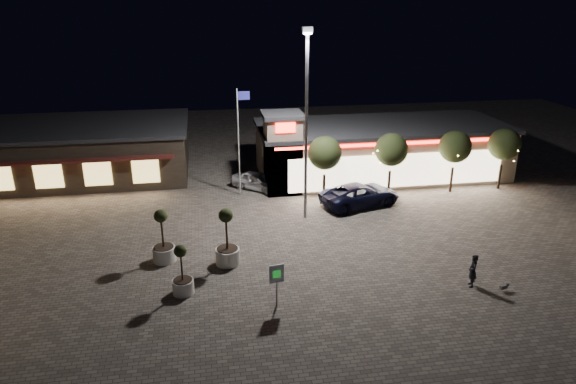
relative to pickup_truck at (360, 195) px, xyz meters
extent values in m
plane|color=#6E6259|center=(-6.30, -9.47, -0.81)|extent=(90.00, 90.00, 0.00)
cube|color=tan|center=(3.70, 6.53, 1.19)|extent=(20.00, 8.00, 4.00)
cube|color=#262628|center=(3.70, 6.53, 3.34)|extent=(20.40, 8.40, 0.30)
cube|color=#FFE7BF|center=(3.70, 2.48, 0.79)|extent=(17.00, 0.12, 2.60)
cube|color=#FF2214|center=(3.70, 2.45, 2.94)|extent=(19.00, 0.10, 0.18)
cube|color=tan|center=(-5.00, 3.83, 2.09)|extent=(2.60, 2.60, 5.80)
cube|color=#262628|center=(-5.00, 3.83, 5.14)|extent=(3.00, 3.00, 0.30)
cube|color=#FF2214|center=(-5.00, 2.48, 4.49)|extent=(1.40, 0.10, 0.70)
cube|color=#382D23|center=(-20.30, 10.53, 1.19)|extent=(16.00, 10.00, 4.00)
cube|color=#262628|center=(-20.30, 10.53, 3.34)|extent=(16.40, 10.40, 0.30)
cube|color=#591E19|center=(-20.30, 5.13, 1.99)|extent=(14.40, 0.80, 0.15)
cube|color=#F5CE6E|center=(-22.30, 5.48, 0.79)|extent=(2.00, 0.12, 1.80)
cube|color=#F5CE6E|center=(-18.80, 5.48, 0.79)|extent=(2.00, 0.12, 1.80)
cube|color=#F5CE6E|center=(-15.30, 5.48, 0.79)|extent=(2.00, 0.12, 1.80)
cylinder|color=gray|center=(-4.30, -1.47, 5.19)|extent=(0.20, 0.20, 12.00)
cube|color=gray|center=(-4.30, -1.47, 11.39)|extent=(0.60, 0.40, 0.35)
cube|color=white|center=(-4.30, -1.47, 11.19)|extent=(0.45, 0.30, 0.08)
cylinder|color=white|center=(-8.30, 3.53, 3.19)|extent=(0.10, 0.10, 8.00)
cube|color=navy|center=(-7.85, 3.53, 6.69)|extent=(0.90, 0.04, 0.60)
cylinder|color=#332319|center=(-2.30, 1.53, 0.15)|extent=(0.20, 0.20, 1.92)
sphere|color=#2D3819|center=(-2.30, 1.53, 2.76)|extent=(2.42, 2.42, 2.42)
cylinder|color=#332319|center=(2.70, 1.53, 0.15)|extent=(0.20, 0.20, 1.92)
sphere|color=#2D3819|center=(2.70, 1.53, 2.76)|extent=(2.42, 2.42, 2.42)
cylinder|color=#332319|center=(7.70, 1.53, 0.15)|extent=(0.20, 0.20, 1.92)
sphere|color=#2D3819|center=(7.70, 1.53, 2.76)|extent=(2.42, 2.42, 2.42)
cylinder|color=#332319|center=(11.70, 1.53, 0.15)|extent=(0.20, 0.20, 1.92)
sphere|color=#2D3819|center=(11.70, 1.53, 2.76)|extent=(2.42, 2.42, 2.42)
imported|color=black|center=(0.00, 0.00, 0.00)|extent=(6.35, 4.18, 1.62)
imported|color=silver|center=(-6.94, 4.53, -0.12)|extent=(4.16, 3.79, 1.37)
imported|color=black|center=(2.40, -11.63, 0.08)|extent=(0.57, 0.73, 1.78)
cube|color=#59514C|center=(3.77, -12.39, -0.56)|extent=(0.43, 0.26, 0.21)
sphere|color=#59514C|center=(3.99, -12.33, -0.47)|extent=(0.19, 0.19, 0.19)
cylinder|color=white|center=(-13.38, -6.22, -0.38)|extent=(1.28, 1.28, 0.85)
cylinder|color=black|center=(-13.38, -6.22, 0.07)|extent=(1.11, 1.11, 0.06)
cylinder|color=#332319|center=(-13.38, -6.22, 1.06)|extent=(0.11, 0.11, 1.92)
sphere|color=#2D3819|center=(-13.38, -6.22, 1.97)|extent=(0.75, 0.75, 0.75)
cylinder|color=white|center=(-12.26, -9.84, -0.45)|extent=(1.09, 1.09, 0.73)
cylinder|color=black|center=(-12.26, -9.84, -0.06)|extent=(0.95, 0.95, 0.05)
cylinder|color=#332319|center=(-12.26, -9.84, 0.78)|extent=(0.09, 0.09, 1.64)
sphere|color=#2D3819|center=(-12.26, -9.84, 1.56)|extent=(0.64, 0.64, 0.64)
cylinder|color=white|center=(-9.87, -7.12, -0.36)|extent=(1.36, 1.36, 0.90)
cylinder|color=black|center=(-9.87, -7.12, 0.12)|extent=(1.18, 1.18, 0.07)
cylinder|color=#332319|center=(-9.87, -7.12, 1.17)|extent=(0.11, 0.11, 2.03)
sphere|color=#2D3819|center=(-9.87, -7.12, 2.13)|extent=(0.79, 0.79, 0.79)
cylinder|color=gray|center=(-7.76, -11.69, -0.14)|extent=(0.09, 0.09, 1.33)
cube|color=white|center=(-7.76, -11.69, 0.91)|extent=(0.72, 0.18, 0.95)
cube|color=green|center=(-7.76, -11.73, 0.91)|extent=(0.39, 0.08, 0.39)
camera|label=1|loc=(-10.78, -32.85, 13.17)|focal=32.00mm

